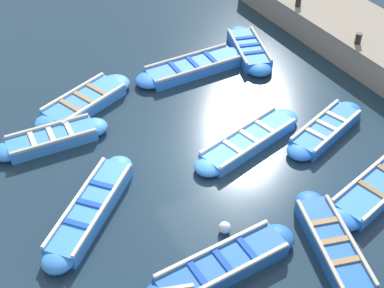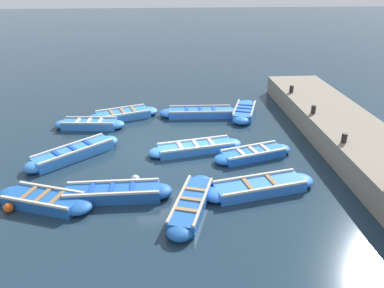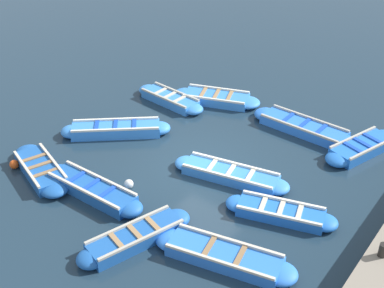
{
  "view_description": "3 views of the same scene",
  "coord_description": "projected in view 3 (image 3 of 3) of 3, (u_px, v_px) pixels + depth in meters",
  "views": [
    {
      "loc": [
        -5.83,
        -8.72,
        9.7
      ],
      "look_at": [
        -0.29,
        0.66,
        0.22
      ],
      "focal_mm": 50.0,
      "sensor_mm": 36.0,
      "label": 1
    },
    {
      "loc": [
        -0.01,
        -13.22,
        6.6
      ],
      "look_at": [
        0.97,
        -0.34,
        0.52
      ],
      "focal_mm": 35.0,
      "sensor_mm": 36.0,
      "label": 2
    },
    {
      "loc": [
        8.18,
        -11.54,
        9.96
      ],
      "look_at": [
        -0.8,
        0.67,
        0.23
      ],
      "focal_mm": 50.0,
      "sensor_mm": 36.0,
      "label": 3
    }
  ],
  "objects": [
    {
      "name": "boat_stern_in",
      "position": [
        224.0,
        256.0,
        13.65
      ],
      "size": [
        3.93,
        1.64,
        0.4
      ],
      "color": "blue",
      "rests_on": "ground"
    },
    {
      "name": "boat_tucked",
      "position": [
        216.0,
        98.0,
        20.92
      ],
      "size": [
        3.59,
        2.07,
        0.4
      ],
      "color": "#3884E0",
      "rests_on": "ground"
    },
    {
      "name": "boat_near_quay",
      "position": [
        135.0,
        238.0,
        14.21
      ],
      "size": [
        1.75,
        3.46,
        0.43
      ],
      "color": "#1E59AD",
      "rests_on": "ground"
    },
    {
      "name": "boat_drifting",
      "position": [
        170.0,
        99.0,
        20.85
      ],
      "size": [
        3.23,
        1.04,
        0.4
      ],
      "color": "#3884E0",
      "rests_on": "ground"
    },
    {
      "name": "boat_inner_gap",
      "position": [
        362.0,
        148.0,
        17.91
      ],
      "size": [
        1.8,
        3.3,
        0.42
      ],
      "color": "blue",
      "rests_on": "ground"
    },
    {
      "name": "boat_far_corner",
      "position": [
        92.0,
        190.0,
        15.96
      ],
      "size": [
        3.76,
        0.85,
        0.44
      ],
      "color": "#1E59AD",
      "rests_on": "ground"
    },
    {
      "name": "boat_broadside",
      "position": [
        41.0,
        170.0,
        16.85
      ],
      "size": [
        3.33,
        1.93,
        0.41
      ],
      "color": "#1E59AD",
      "rests_on": "ground"
    },
    {
      "name": "buoy_yellow_far",
      "position": [
        129.0,
        184.0,
        16.27
      ],
      "size": [
        0.29,
        0.29,
        0.29
      ],
      "primitive_type": "sphere",
      "color": "silver",
      "rests_on": "ground"
    },
    {
      "name": "buoy_orange_near",
      "position": [
        14.0,
        164.0,
        17.14
      ],
      "size": [
        0.3,
        0.3,
        0.3
      ],
      "primitive_type": "sphere",
      "color": "#E05119",
      "rests_on": "ground"
    },
    {
      "name": "bollard_mid_north",
      "position": [
        383.0,
        250.0,
        12.51
      ],
      "size": [
        0.2,
        0.2,
        0.35
      ],
      "primitive_type": "cylinder",
      "color": "black",
      "rests_on": "quay_wall"
    },
    {
      "name": "ground_plane",
      "position": [
        200.0,
        167.0,
        17.28
      ],
      "size": [
        120.0,
        120.0,
        0.0
      ],
      "primitive_type": "plane",
      "color": "#1C303F"
    },
    {
      "name": "boat_outer_right",
      "position": [
        304.0,
        127.0,
        19.04
      ],
      "size": [
        4.05,
        1.08,
        0.4
      ],
      "color": "blue",
      "rests_on": "ground"
    },
    {
      "name": "boat_bow_out",
      "position": [
        231.0,
        175.0,
        16.65
      ],
      "size": [
        3.87,
        1.52,
        0.38
      ],
      "color": "#3884E0",
      "rests_on": "ground"
    },
    {
      "name": "boat_mid_row",
      "position": [
        281.0,
        213.0,
        15.11
      ],
      "size": [
        3.3,
        1.64,
        0.38
      ],
      "color": "blue",
      "rests_on": "ground"
    },
    {
      "name": "boat_alongside",
      "position": [
        116.0,
        130.0,
        18.86
      ],
      "size": [
        3.42,
        3.07,
        0.45
      ],
      "color": "#3884E0",
      "rests_on": "ground"
    }
  ]
}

